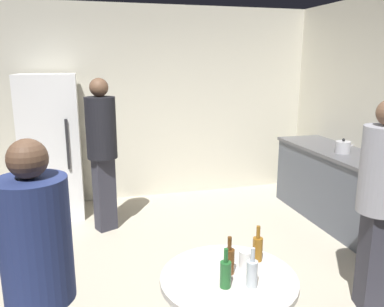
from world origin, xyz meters
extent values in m
cube|color=#B2A893|center=(0.00, 0.00, -0.05)|extent=(5.20, 5.20, 0.10)
cube|color=beige|center=(0.00, 2.63, 1.35)|extent=(5.32, 0.06, 2.70)
cube|color=white|center=(-1.09, 2.20, 0.90)|extent=(0.70, 0.65, 1.80)
cube|color=#262628|center=(-0.88, 1.86, 0.99)|extent=(0.03, 0.03, 0.60)
cube|color=#4C515B|center=(2.28, 0.94, 0.43)|extent=(0.60, 2.13, 0.86)
cube|color=#4C4C51|center=(2.28, 0.94, 0.88)|extent=(0.64, 2.17, 0.04)
cylinder|color=#B2B2B7|center=(2.23, 0.93, 0.97)|extent=(0.17, 0.17, 0.14)
sphere|color=black|center=(2.23, 0.93, 1.06)|extent=(0.04, 0.04, 0.04)
cone|color=#B2B2B7|center=(2.35, 0.93, 0.98)|extent=(0.09, 0.04, 0.06)
cylinder|color=beige|center=(0.10, -0.98, 0.72)|extent=(0.80, 0.80, 0.03)
cylinder|color=#8C5919|center=(0.34, -0.85, 0.81)|extent=(0.06, 0.06, 0.15)
cylinder|color=#8C5919|center=(0.34, -0.85, 0.93)|extent=(0.02, 0.02, 0.08)
cylinder|color=#593314|center=(0.11, -0.94, 0.81)|extent=(0.06, 0.06, 0.15)
cylinder|color=#593314|center=(0.11, -0.94, 0.93)|extent=(0.02, 0.02, 0.08)
cylinder|color=#26662D|center=(0.04, -1.07, 0.81)|extent=(0.06, 0.06, 0.15)
cylinder|color=#26662D|center=(0.04, -1.07, 0.93)|extent=(0.02, 0.02, 0.08)
cylinder|color=silver|center=(0.19, -1.10, 0.81)|extent=(0.06, 0.06, 0.15)
cylinder|color=silver|center=(0.19, -1.10, 0.93)|extent=(0.02, 0.02, 0.08)
cylinder|color=white|center=(0.23, -0.91, 0.79)|extent=(0.08, 0.08, 0.11)
cube|color=#2D2D38|center=(1.47, -0.57, 0.42)|extent=(0.22, 0.26, 0.83)
cylinder|color=gray|center=(1.47, -0.57, 1.16)|extent=(0.42, 0.42, 0.66)
cylinder|color=navy|center=(-0.91, -1.01, 1.11)|extent=(0.37, 0.37, 0.63)
sphere|color=brown|center=(-0.91, -1.01, 1.51)|extent=(0.19, 0.19, 0.19)
cube|color=#2D2D38|center=(-0.49, 1.55, 0.44)|extent=(0.27, 0.25, 0.87)
cylinder|color=black|center=(-0.49, 1.55, 1.22)|extent=(0.45, 0.45, 0.69)
sphere|color=brown|center=(-0.49, 1.55, 1.67)|extent=(0.21, 0.21, 0.21)
camera|label=1|loc=(-0.64, -2.88, 1.95)|focal=36.43mm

